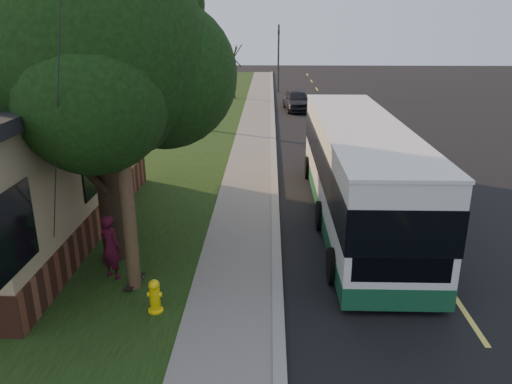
% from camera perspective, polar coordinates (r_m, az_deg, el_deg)
% --- Properties ---
extents(ground, '(120.00, 120.00, 0.00)m').
position_cam_1_polar(ground, '(10.89, 2.54, -13.93)').
color(ground, black).
rests_on(ground, ground).
extents(road, '(8.00, 80.00, 0.01)m').
position_cam_1_polar(road, '(20.46, 13.38, 1.79)').
color(road, black).
rests_on(road, ground).
extents(curb, '(0.25, 80.00, 0.12)m').
position_cam_1_polar(curb, '(20.00, 2.11, 2.08)').
color(curb, gray).
rests_on(curb, ground).
extents(sidewalk, '(2.00, 80.00, 0.08)m').
position_cam_1_polar(sidewalk, '(20.02, -0.76, 2.05)').
color(sidewalk, slate).
rests_on(sidewalk, ground).
extents(grass_verge, '(5.00, 80.00, 0.07)m').
position_cam_1_polar(grass_verge, '(20.46, -10.61, 2.08)').
color(grass_verge, black).
rests_on(grass_verge, ground).
extents(fire_hydrant, '(0.32, 0.32, 0.74)m').
position_cam_1_polar(fire_hydrant, '(10.91, -11.49, -11.57)').
color(fire_hydrant, yellow).
rests_on(fire_hydrant, grass_verge).
extents(utility_pole, '(2.86, 3.21, 9.07)m').
position_cam_1_polar(utility_pole, '(10.65, -15.61, 11.42)').
color(utility_pole, '#473321').
rests_on(utility_pole, ground).
extents(leafy_tree, '(6.30, 6.00, 7.80)m').
position_cam_1_polar(leafy_tree, '(12.43, -17.58, 14.76)').
color(leafy_tree, black).
rests_on(leafy_tree, grass_verge).
extents(bare_tree_near, '(1.38, 1.21, 4.31)m').
position_cam_1_polar(bare_tree_near, '(27.57, -5.41, 11.21)').
color(bare_tree_near, black).
rests_on(bare_tree_near, grass_verge).
extents(bare_tree_far, '(1.38, 1.21, 4.03)m').
position_cam_1_polar(bare_tree_far, '(39.41, -2.59, 13.45)').
color(bare_tree_far, black).
rests_on(bare_tree_far, grass_verge).
extents(traffic_signal, '(0.18, 0.22, 5.50)m').
position_cam_1_polar(traffic_signal, '(43.21, 2.58, 15.50)').
color(traffic_signal, '#2D2D30').
rests_on(traffic_signal, ground).
extents(transit_bus, '(2.60, 11.25, 3.05)m').
position_cam_1_polar(transit_bus, '(15.54, 11.55, 2.66)').
color(transit_bus, silver).
rests_on(transit_bus, ground).
extents(skateboarder, '(0.69, 0.62, 1.59)m').
position_cam_1_polar(skateboarder, '(12.30, -16.29, -6.01)').
color(skateboarder, '#470E20').
rests_on(skateboarder, grass_verge).
extents(skateboard_main, '(0.32, 0.86, 0.08)m').
position_cam_1_polar(skateboard_main, '(12.20, -13.68, -9.88)').
color(skateboard_main, black).
rests_on(skateboard_main, grass_verge).
extents(dumpster, '(1.74, 1.44, 1.42)m').
position_cam_1_polar(dumpster, '(18.64, -22.50, 1.54)').
color(dumpster, black).
rests_on(dumpster, building_lot).
extents(distant_car, '(2.03, 4.23, 1.39)m').
position_cam_1_polar(distant_car, '(34.64, 4.69, 10.43)').
color(distant_car, black).
rests_on(distant_car, ground).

